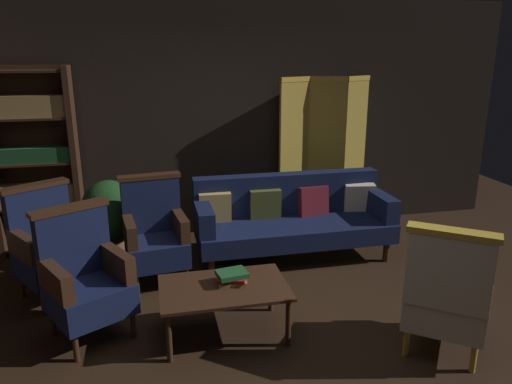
{
  "coord_description": "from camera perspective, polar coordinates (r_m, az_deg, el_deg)",
  "views": [
    {
      "loc": [
        -0.93,
        -3.3,
        2.19
      ],
      "look_at": [
        0.0,
        0.8,
        0.95
      ],
      "focal_mm": 33.61,
      "sensor_mm": 36.0,
      "label": 1
    }
  ],
  "objects": [
    {
      "name": "armchair_wing_far",
      "position": [
        4.03,
        -19.73,
        -9.54
      ],
      "size": [
        0.79,
        0.78,
        1.04
      ],
      "color": "#382114",
      "rests_on": "ground_plane"
    },
    {
      "name": "back_wall",
      "position": [
        5.88,
        -3.59,
        8.68
      ],
      "size": [
        7.2,
        0.1,
        2.8
      ],
      "primitive_type": "cube",
      "color": "black",
      "rests_on": "ground_plane"
    },
    {
      "name": "book_green_cloth",
      "position": [
        3.84,
        -2.88,
        -9.71
      ],
      "size": [
        0.26,
        0.22,
        0.04
      ],
      "primitive_type": "cube",
      "rotation": [
        0.0,
        0.0,
        0.16
      ],
      "color": "#1E4C28",
      "rests_on": "book_red_leather"
    },
    {
      "name": "potted_plant",
      "position": [
        5.3,
        -16.96,
        -2.7
      ],
      "size": [
        0.6,
        0.6,
        0.9
      ],
      "color": "brown",
      "rests_on": "ground_plane"
    },
    {
      "name": "bookshelf",
      "position": [
        5.74,
        -24.83,
        3.7
      ],
      "size": [
        0.9,
        0.32,
        2.05
      ],
      "color": "#382114",
      "rests_on": "ground_plane"
    },
    {
      "name": "book_red_leather",
      "position": [
        3.86,
        -2.87,
        -10.17
      ],
      "size": [
        0.25,
        0.22,
        0.03
      ],
      "primitive_type": "cube",
      "rotation": [
        0.0,
        0.0,
        -0.29
      ],
      "color": "maroon",
      "rests_on": "book_tan_leather"
    },
    {
      "name": "folding_screen",
      "position": [
        6.1,
        8.24,
        4.87
      ],
      "size": [
        1.26,
        0.31,
        1.9
      ],
      "color": "#B29338",
      "rests_on": "ground_plane"
    },
    {
      "name": "armchair_wing_right",
      "position": [
        4.77,
        -11.94,
        -4.83
      ],
      "size": [
        0.65,
        0.64,
        1.04
      ],
      "color": "#382114",
      "rests_on": "ground_plane"
    },
    {
      "name": "ground_plane",
      "position": [
        4.07,
        2.59,
        -16.16
      ],
      "size": [
        10.0,
        10.0,
        0.0
      ],
      "primitive_type": "plane",
      "color": "black"
    },
    {
      "name": "armchair_wing_left",
      "position": [
        4.77,
        -23.38,
        -5.85
      ],
      "size": [
        0.8,
        0.8,
        1.04
      ],
      "color": "#382114",
      "rests_on": "ground_plane"
    },
    {
      "name": "velvet_couch",
      "position": [
        5.27,
        4.27,
        -2.81
      ],
      "size": [
        2.12,
        0.78,
        0.88
      ],
      "color": "#382114",
      "rests_on": "ground_plane"
    },
    {
      "name": "coffee_table",
      "position": [
        3.85,
        -3.83,
        -11.75
      ],
      "size": [
        1.0,
        0.64,
        0.42
      ],
      "color": "#382114",
      "rests_on": "ground_plane"
    },
    {
      "name": "book_tan_leather",
      "position": [
        3.87,
        -2.87,
        -10.56
      ],
      "size": [
        0.23,
        0.18,
        0.03
      ],
      "primitive_type": "cube",
      "rotation": [
        0.0,
        0.0,
        -0.05
      ],
      "color": "#9E7A47",
      "rests_on": "coffee_table"
    },
    {
      "name": "armchair_gilt_accent",
      "position": [
        3.84,
        21.73,
        -11.08
      ],
      "size": [
        0.81,
        0.81,
        1.04
      ],
      "color": "gold",
      "rests_on": "ground_plane"
    }
  ]
}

